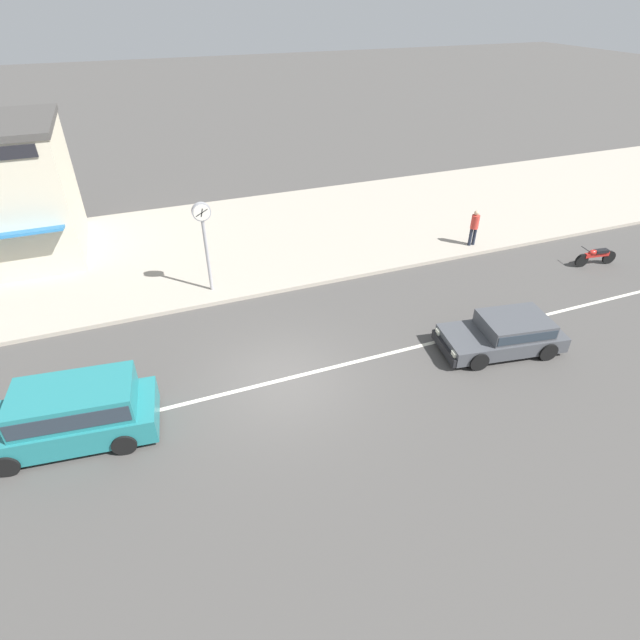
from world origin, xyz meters
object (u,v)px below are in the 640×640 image
at_px(motorcycle_0, 596,256).
at_px(street_clock, 203,226).
at_px(pedestrian_near_clock, 474,225).
at_px(minivan_teal_3, 71,412).
at_px(hatchback_dark_grey_1, 506,333).

bearing_deg(motorcycle_0, street_clock, 167.31).
distance_m(street_clock, pedestrian_near_clock, 11.44).
bearing_deg(minivan_teal_3, motorcycle_0, 7.36).
relative_size(hatchback_dark_grey_1, pedestrian_near_clock, 2.55).
bearing_deg(motorcycle_0, hatchback_dark_grey_1, -155.06).
xyz_separation_m(motorcycle_0, pedestrian_near_clock, (-3.79, 3.17, 0.64)).
relative_size(minivan_teal_3, motorcycle_0, 2.46).
bearing_deg(hatchback_dark_grey_1, minivan_teal_3, 176.45).
bearing_deg(street_clock, motorcycle_0, -12.69).
height_order(hatchback_dark_grey_1, street_clock, street_clock).
bearing_deg(pedestrian_near_clock, motorcycle_0, -39.94).
relative_size(hatchback_dark_grey_1, minivan_teal_3, 0.89).
relative_size(minivan_teal_3, pedestrian_near_clock, 2.86).
bearing_deg(street_clock, hatchback_dark_grey_1, -40.07).
distance_m(hatchback_dark_grey_1, minivan_teal_3, 12.56).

